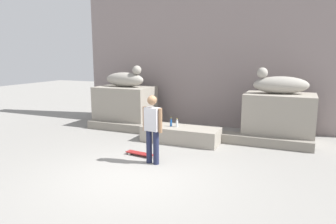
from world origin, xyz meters
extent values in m
plane|color=gray|center=(0.00, 0.00, 0.00)|extent=(40.00, 40.00, 0.00)
cube|color=gray|center=(0.00, 5.71, 3.04)|extent=(9.90, 0.60, 6.08)
cube|color=gray|center=(-2.69, 4.18, 0.73)|extent=(2.02, 1.38, 1.46)
cube|color=gray|center=(2.69, 4.18, 0.73)|extent=(2.02, 1.38, 1.46)
ellipsoid|color=#9C978D|center=(-2.69, 4.18, 1.72)|extent=(1.65, 0.72, 0.52)
sphere|color=#9C978D|center=(-2.14, 4.12, 2.07)|extent=(0.32, 0.32, 0.32)
ellipsoid|color=#9C978D|center=(2.69, 4.18, 1.72)|extent=(1.68, 0.87, 0.52)
sphere|color=#9C978D|center=(2.15, 4.07, 2.07)|extent=(0.32, 0.32, 0.32)
cube|color=gray|center=(0.00, 2.88, 0.23)|extent=(2.33, 0.88, 0.47)
cylinder|color=#1E233F|center=(0.14, 0.84, 0.41)|extent=(0.14, 0.14, 0.82)
cylinder|color=#1E233F|center=(-0.06, 0.86, 0.41)|extent=(0.14, 0.14, 0.82)
cube|color=silver|center=(0.04, 0.85, 1.10)|extent=(0.38, 0.25, 0.56)
sphere|color=#8C6647|center=(0.04, 0.85, 1.55)|extent=(0.23, 0.23, 0.23)
cylinder|color=#8C6647|center=(0.27, 0.82, 1.09)|extent=(0.09, 0.09, 0.58)
cylinder|color=#8C6647|center=(-0.18, 0.88, 1.09)|extent=(0.09, 0.09, 0.58)
cube|color=maroon|center=(-0.51, 1.24, 0.07)|extent=(0.82, 0.31, 0.02)
cylinder|color=white|center=(-0.82, 1.21, 0.03)|extent=(0.06, 0.04, 0.06)
cylinder|color=white|center=(-0.80, 1.35, 0.03)|extent=(0.06, 0.04, 0.06)
cylinder|color=white|center=(-0.23, 1.13, 0.03)|extent=(0.06, 0.04, 0.06)
cylinder|color=white|center=(-0.21, 1.27, 0.03)|extent=(0.06, 0.04, 0.06)
cylinder|color=silver|center=(-0.11, 2.85, 0.56)|extent=(0.07, 0.07, 0.18)
cylinder|color=silver|center=(-0.11, 2.85, 0.68)|extent=(0.03, 0.03, 0.06)
cylinder|color=yellow|center=(-0.11, 2.85, 0.72)|extent=(0.04, 0.04, 0.01)
cylinder|color=#194C99|center=(-0.30, 2.85, 0.56)|extent=(0.07, 0.07, 0.19)
cylinder|color=#194C99|center=(-0.30, 2.85, 0.69)|extent=(0.03, 0.03, 0.06)
cylinder|color=yellow|center=(-0.30, 2.85, 0.73)|extent=(0.04, 0.04, 0.01)
cylinder|color=orange|center=(-0.90, 3.23, 0.59)|extent=(0.06, 0.06, 0.25)
cylinder|color=orange|center=(-0.90, 3.23, 0.75)|extent=(0.03, 0.03, 0.06)
cylinder|color=yellow|center=(-0.90, 3.23, 0.79)|extent=(0.03, 0.03, 0.01)
cube|color=gray|center=(0.00, 3.47, 0.14)|extent=(7.40, 0.50, 0.28)
camera|label=1|loc=(3.22, -5.67, 2.60)|focal=33.33mm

